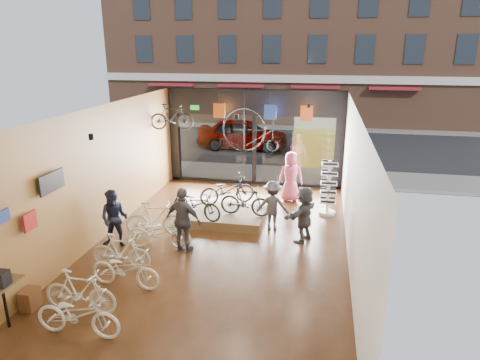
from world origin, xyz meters
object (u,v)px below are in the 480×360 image
(display_bike_mid, at_px, (245,201))
(penny_farthing, at_px, (253,131))
(floor_bike_5, at_px, (155,219))
(customer_2, at_px, (183,220))
(customer_5, at_px, (304,214))
(floor_bike_2, at_px, (125,269))
(floor_bike_3, at_px, (121,252))
(sunglasses_rack, at_px, (329,188))
(street_car, at_px, (243,134))
(floor_bike_0, at_px, (78,314))
(hung_bike, at_px, (172,117))
(display_platform, at_px, (227,216))
(customer_3, at_px, (273,206))
(customer_4, at_px, (291,177))
(floor_bike_1, at_px, (80,292))
(display_bike_left, at_px, (197,204))
(box_truck, at_px, (315,134))
(floor_bike_4, at_px, (159,233))
(display_bike_right, at_px, (227,190))
(customer_1, at_px, (114,218))

(display_bike_mid, distance_m, penny_farthing, 3.03)
(floor_bike_5, height_order, customer_2, customer_2)
(customer_5, bearing_deg, floor_bike_2, -23.06)
(floor_bike_2, height_order, floor_bike_5, floor_bike_5)
(customer_2, height_order, penny_farthing, penny_farthing)
(floor_bike_3, xyz_separation_m, sunglasses_rack, (5.08, 4.75, 0.45))
(street_car, relative_size, floor_bike_0, 2.79)
(floor_bike_2, xyz_separation_m, display_bike_mid, (2.06, 4.17, 0.33))
(hung_bike, bearing_deg, street_car, -17.34)
(customer_2, bearing_deg, display_platform, -91.89)
(customer_3, xyz_separation_m, customer_4, (0.32, 2.69, 0.13))
(customer_3, bearing_deg, floor_bike_1, 56.42)
(customer_5, bearing_deg, customer_2, -40.68)
(street_car, bearing_deg, display_bike_left, -176.83)
(floor_bike_3, bearing_deg, penny_farthing, -22.71)
(street_car, bearing_deg, penny_farthing, -166.64)
(floor_bike_0, distance_m, customer_4, 9.08)
(display_bike_mid, relative_size, hung_bike, 1.02)
(display_bike_left, bearing_deg, display_bike_mid, -50.54)
(box_truck, height_order, floor_bike_1, box_truck)
(box_truck, distance_m, floor_bike_4, 12.04)
(hung_bike, bearing_deg, display_bike_left, -158.05)
(floor_bike_3, xyz_separation_m, hung_bike, (-0.64, 5.82, 2.46))
(display_bike_right, xyz_separation_m, hung_bike, (-2.40, 1.55, 2.13))
(floor_bike_1, height_order, customer_3, customer_3)
(customer_3, bearing_deg, floor_bike_5, 18.95)
(floor_bike_5, xyz_separation_m, customer_3, (3.33, 1.10, 0.25))
(street_car, xyz_separation_m, hung_bike, (-1.16, -7.80, 2.10))
(box_truck, distance_m, floor_bike_2, 13.99)
(display_platform, height_order, penny_farthing, penny_farthing)
(floor_bike_0, bearing_deg, floor_bike_4, -2.15)
(floor_bike_4, distance_m, display_bike_right, 3.28)
(floor_bike_4, xyz_separation_m, customer_3, (2.91, 1.89, 0.31))
(display_platform, distance_m, display_bike_right, 1.00)
(display_bike_mid, bearing_deg, floor_bike_5, 122.20)
(hung_bike, bearing_deg, display_bike_mid, -136.39)
(customer_2, bearing_deg, customer_4, -104.45)
(customer_3, distance_m, customer_5, 1.15)
(customer_1, xyz_separation_m, customer_3, (4.17, 1.95, -0.05))
(floor_bike_1, bearing_deg, floor_bike_2, -23.60)
(floor_bike_4, height_order, hung_bike, hung_bike)
(floor_bike_1, relative_size, floor_bike_3, 1.04)
(floor_bike_0, xyz_separation_m, floor_bike_4, (0.15, 3.84, 0.01))
(floor_bike_0, distance_m, hung_bike, 8.82)
(display_platform, distance_m, customer_1, 3.60)
(display_bike_left, bearing_deg, street_car, 23.77)
(customer_5, bearing_deg, box_truck, -153.49)
(street_car, relative_size, floor_bike_3, 3.13)
(sunglasses_rack, xyz_separation_m, hung_bike, (-5.72, 1.07, 2.00))
(floor_bike_2, height_order, customer_2, customer_2)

